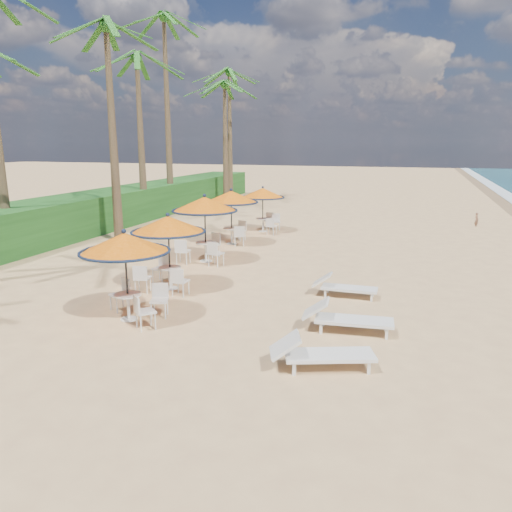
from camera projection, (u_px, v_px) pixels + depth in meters
The scene contains 16 objects.
ground at pixel (299, 349), 10.86m from camera, with size 160.00×160.00×0.00m, color tan.
scrub_hedge at pixel (86, 213), 24.90m from camera, with size 3.00×40.00×1.80m, color #194716.
station_0 at pixel (127, 254), 12.27m from camera, with size 2.23×2.23×2.33m.
station_1 at pixel (167, 234), 14.88m from camera, with size 2.24×2.24×2.34m.
station_2 at pixel (205, 212), 18.30m from camera, with size 2.43×2.43×2.54m.
station_3 at pixel (232, 202), 21.48m from camera, with size 2.34×2.34×2.44m.
station_4 at pixel (264, 198), 24.56m from camera, with size 2.17×2.18×2.26m.
lounger_near at pixel (319, 353), 9.82m from camera, with size 2.16×1.31×0.74m.
lounger_mid at pixel (345, 318), 11.75m from camera, with size 2.16×0.84×0.76m.
lounger_far at pixel (343, 286), 14.44m from camera, with size 1.86×0.61×0.66m.
palm_3 at pixel (107, 40), 20.59m from camera, with size 5.00×5.00×9.30m.
palm_4 at pixel (137, 69), 26.21m from camera, with size 5.00×5.00×8.91m.
palm_5 at pixel (164, 30), 29.26m from camera, with size 5.00×5.00×11.74m.
palm_6 at pixel (225, 92), 34.50m from camera, with size 5.00×5.00×8.47m.
palm_7 at pixel (229, 80), 36.56m from camera, with size 5.00×5.00×9.56m.
person at pixel (477, 219), 26.15m from camera, with size 0.30×0.19×0.81m, color brown.
Camera 1 is at (2.22, -9.93, 4.42)m, focal length 35.00 mm.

